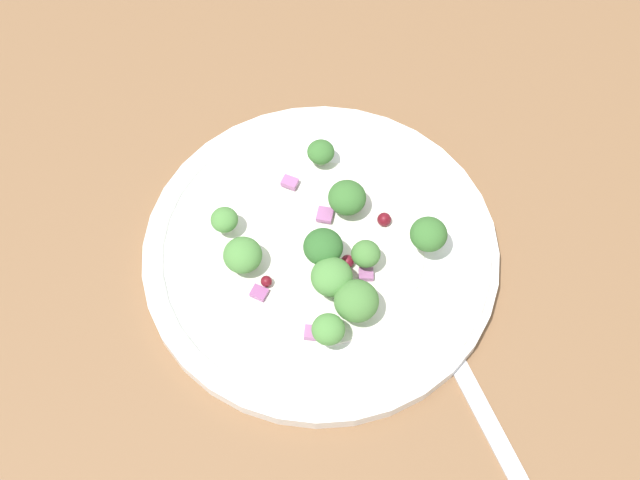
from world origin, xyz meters
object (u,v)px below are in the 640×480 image
Objects in this scene: broccoli_floret_1 at (224,220)px; fork at (487,419)px; broccoli_floret_0 at (428,235)px; broccoli_floret_2 at (328,330)px; plate at (320,253)px.

fork is at bearing 87.78° from broccoli_floret_1.
broccoli_floret_1 is (6.87, -12.33, -0.58)cm from broccoli_floret_0.
broccoli_floret_0 is 1.18× the size of broccoli_floret_2.
broccoli_floret_0 is at bearing 119.11° from broccoli_floret_1.
broccoli_floret_0 is 0.16× the size of fork.
plate is 16.10cm from fork.
broccoli_floret_0 is 9.68cm from broccoli_floret_2.
broccoli_floret_0 reaches higher than broccoli_floret_2.
broccoli_floret_2 is (9.53, -1.66, -0.41)cm from broccoli_floret_0.
plate is 7.22cm from broccoli_floret_2.
fork is at bearing 99.09° from broccoli_floret_2.
broccoli_floret_1 is 11.00cm from broccoli_floret_2.
broccoli_floret_1 is 0.88× the size of broccoli_floret_2.
broccoli_floret_2 is at bearing 75.99° from broccoli_floret_1.
broccoli_floret_0 reaches higher than plate.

